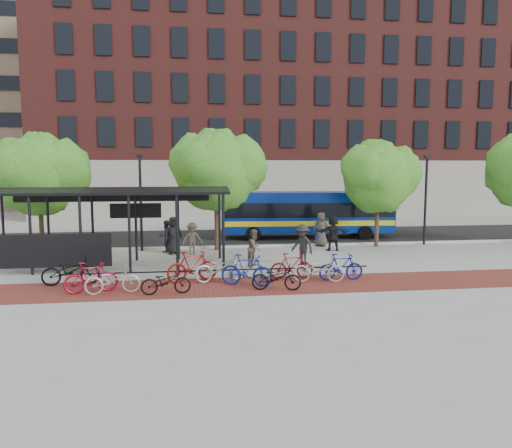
{
  "coord_description": "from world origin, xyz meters",
  "views": [
    {
      "loc": [
        -4.5,
        -23.37,
        4.53
      ],
      "look_at": [
        -1.11,
        1.49,
        1.6
      ],
      "focal_mm": 35.0,
      "sensor_mm": 36.0,
      "label": 1
    }
  ],
  "objects": [
    {
      "name": "bike_rack_rail",
      "position": [
        -3.3,
        -4.1,
        0.0
      ],
      "size": [
        12.0,
        0.05,
        0.95
      ],
      "primitive_type": "cube",
      "color": "black",
      "rests_on": "ground"
    },
    {
      "name": "bike_9",
      "position": [
        -0.41,
        -4.03,
        0.53
      ],
      "size": [
        1.76,
        0.51,
        1.06
      ],
      "primitive_type": "imported",
      "rotation": [
        0.0,
        0.0,
        1.56
      ],
      "color": "maroon",
      "rests_on": "ground"
    },
    {
      "name": "pedestrian_2",
      "position": [
        -5.7,
        3.12,
        0.84
      ],
      "size": [
        1.03,
        0.98,
        1.68
      ],
      "primitive_type": "imported",
      "rotation": [
        0.0,
        0.0,
        3.74
      ],
      "color": "#1C2841",
      "rests_on": "ground"
    },
    {
      "name": "asphalt_street",
      "position": [
        0.0,
        8.0,
        0.01
      ],
      "size": [
        160.0,
        8.0,
        0.01
      ],
      "primitive_type": "cube",
      "color": "black",
      "rests_on": "ground"
    },
    {
      "name": "pedestrian_9",
      "position": [
        0.61,
        -1.5,
        0.94
      ],
      "size": [
        1.28,
        1.4,
        1.89
      ],
      "primitive_type": "imported",
      "rotation": [
        0.0,
        0.0,
        5.33
      ],
      "color": "black",
      "rests_on": "ground"
    },
    {
      "name": "pedestrian_8",
      "position": [
        -1.57,
        -1.32,
        0.85
      ],
      "size": [
        0.96,
        1.03,
        1.7
      ],
      "primitive_type": "imported",
      "rotation": [
        0.0,
        0.0,
        1.06
      ],
      "color": "brown",
      "rests_on": "ground"
    },
    {
      "name": "building_brick",
      "position": [
        10.0,
        26.0,
        10.0
      ],
      "size": [
        55.0,
        14.0,
        20.0
      ],
      "primitive_type": "cube",
      "color": "maroon",
      "rests_on": "ground"
    },
    {
      "name": "bike_4",
      "position": [
        -5.33,
        -5.83,
        0.46
      ],
      "size": [
        1.8,
        0.77,
        0.92
      ],
      "primitive_type": "imported",
      "rotation": [
        0.0,
        0.0,
        1.66
      ],
      "color": "black",
      "rests_on": "ground"
    },
    {
      "name": "pedestrian_3",
      "position": [
        -4.33,
        2.11,
        0.83
      ],
      "size": [
        1.13,
        0.72,
        1.65
      ],
      "primitive_type": "imported",
      "rotation": [
        0.0,
        0.0,
        0.11
      ],
      "color": "#4D4539",
      "rests_on": "ground"
    },
    {
      "name": "tree_c",
      "position": [
        6.09,
        3.35,
        4.05
      ],
      "size": [
        4.66,
        3.8,
        5.92
      ],
      "color": "#382619",
      "rests_on": "ground"
    },
    {
      "name": "bus_shelter",
      "position": [
        -8.13,
        -0.48,
        3.0
      ],
      "size": [
        10.6,
        3.07,
        3.6
      ],
      "color": "black",
      "rests_on": "ground"
    },
    {
      "name": "pedestrian_6",
      "position": [
        2.92,
        3.8,
        0.97
      ],
      "size": [
        1.1,
        0.89,
        1.94
      ],
      "primitive_type": "imported",
      "rotation": [
        0.0,
        0.0,
        2.81
      ],
      "color": "#413834",
      "rests_on": "ground"
    },
    {
      "name": "bus",
      "position": [
        2.91,
        7.26,
        1.67
      ],
      "size": [
        10.89,
        3.09,
        2.91
      ],
      "rotation": [
        0.0,
        0.0,
        -0.07
      ],
      "color": "navy",
      "rests_on": "ground"
    },
    {
      "name": "lamp_post_right",
      "position": [
        9.0,
        3.6,
        2.75
      ],
      "size": [
        0.35,
        0.2,
        5.12
      ],
      "color": "black",
      "rests_on": "ground"
    },
    {
      "name": "tree_a",
      "position": [
        -11.91,
        3.35,
        4.24
      ],
      "size": [
        4.9,
        4.0,
        6.18
      ],
      "color": "#382619",
      "rests_on": "ground"
    },
    {
      "name": "lamp_post_left",
      "position": [
        -7.0,
        3.6,
        2.75
      ],
      "size": [
        0.35,
        0.2,
        5.12
      ],
      "color": "black",
      "rests_on": "ground"
    },
    {
      "name": "bike_8",
      "position": [
        -1.35,
        -5.8,
        0.47
      ],
      "size": [
        1.89,
        0.97,
        0.95
      ],
      "primitive_type": "imported",
      "rotation": [
        0.0,
        0.0,
        1.38
      ],
      "color": "black",
      "rests_on": "ground"
    },
    {
      "name": "bike_10",
      "position": [
        0.51,
        -4.76,
        0.53
      ],
      "size": [
        2.1,
        1.01,
        1.06
      ],
      "primitive_type": "imported",
      "rotation": [
        0.0,
        0.0,
        1.41
      ],
      "color": "#A1A1A4",
      "rests_on": "ground"
    },
    {
      "name": "brick_strip",
      "position": [
        -2.0,
        -5.0,
        0.0
      ],
      "size": [
        24.0,
        3.0,
        0.01
      ],
      "primitive_type": "cube",
      "color": "maroon",
      "rests_on": "ground"
    },
    {
      "name": "tree_b",
      "position": [
        -2.9,
        3.35,
        4.46
      ],
      "size": [
        5.15,
        4.2,
        6.47
      ],
      "color": "#382619",
      "rests_on": "ground"
    },
    {
      "name": "bike_7",
      "position": [
        -2.34,
        -4.95,
        0.61
      ],
      "size": [
        2.08,
        1.26,
        1.21
      ],
      "primitive_type": "imported",
      "rotation": [
        0.0,
        0.0,
        1.2
      ],
      "color": "navy",
      "rests_on": "ground"
    },
    {
      "name": "bike_1",
      "position": [
        -8.0,
        -5.26,
        0.57
      ],
      "size": [
        1.96,
        1.04,
        1.13
      ],
      "primitive_type": "imported",
      "rotation": [
        0.0,
        0.0,
        1.86
      ],
      "color": "maroon",
      "rests_on": "ground"
    },
    {
      "name": "building_tower",
      "position": [
        -16.0,
        40.0,
        15.0
      ],
      "size": [
        22.0,
        22.0,
        30.0
      ],
      "primitive_type": "cube",
      "color": "#7A664C",
      "rests_on": "ground"
    },
    {
      "name": "bike_2",
      "position": [
        -7.21,
        -5.49,
        0.51
      ],
      "size": [
        2.03,
        1.01,
        1.02
      ],
      "primitive_type": "imported",
      "rotation": [
        0.0,
        0.0,
        1.75
      ],
      "color": "#A8A8AA",
      "rests_on": "ground"
    },
    {
      "name": "bike_11",
      "position": [
        1.48,
        -4.54,
        0.54
      ],
      "size": [
        1.8,
        0.52,
        1.08
      ],
      "primitive_type": "imported",
      "rotation": [
        0.0,
        0.0,
        1.58
      ],
      "color": "navy",
      "rests_on": "ground"
    },
    {
      "name": "bike_0",
      "position": [
        -8.99,
        -3.91,
        0.56
      ],
      "size": [
        2.21,
        1.07,
        1.11
      ],
      "primitive_type": "imported",
      "rotation": [
        0.0,
        0.0,
        1.73
      ],
      "color": "black",
      "rests_on": "ground"
    },
    {
      "name": "ground",
      "position": [
        0.0,
        0.0,
        0.0
      ],
      "size": [
        160.0,
        160.0,
        0.0
      ],
      "primitive_type": "plane",
      "color": "#9E9E99",
      "rests_on": "ground"
    },
    {
      "name": "curb",
      "position": [
        0.0,
        4.0,
        0.06
      ],
      "size": [
        160.0,
        0.25,
        0.12
      ],
      "primitive_type": "cube",
      "color": "#B7B7B2",
      "rests_on": "ground"
    },
    {
      "name": "bike_5",
      "position": [
        -4.38,
        -3.98,
        0.62
      ],
      "size": [
        2.13,
        1.13,
        1.23
      ],
      "primitive_type": "imported",
      "rotation": [
        0.0,
        0.0,
        1.85
      ],
      "color": "maroon",
      "rests_on": "ground"
    },
    {
      "name": "bike_6",
      "position": [
        -3.27,
        -4.07,
        0.56
      ],
      "size": [
        2.24,
        1.32,
        1.11
      ],
      "primitive_type": "imported",
      "rotation": [
        0.0,
        0.0,
        1.87
      ],
      "color": "#A9A9AB",
      "rests_on": "ground"
    },
    {
      "name": "pedestrian_7",
      "position": [
        2.8,
        3.8,
        0.78
      ],
      "size": [
        0.59,
        0.42,
        1.56
      ],
      "primitive_type": "imported",
      "rotation": [
        0.0,
        0.0,
        3.22
      ],
      "color": "navy",
      "rests_on": "ground"
    },
    {
      "name": "pedestrian_5",
      "position": [
        3.16,
        2.27,
        0.95
      ],
      "size": [
        1.8,
        0.69,
        1.9
      ],
      "primitive_type": "imported",
      "rotation": [
        0.0,
        0.0,
        3.07
      ],
      "color": "black",
      "rests_on": "ground"
    },
    {
      "name": "pedestrian_0",
      "position": [
        -5.28,
        2.4,
        0.97
      ],
      "size": [
        1.1,
        0.89,
        1.94
      ],
      "primitive_type": "imported",
      "rotation": [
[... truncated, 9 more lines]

